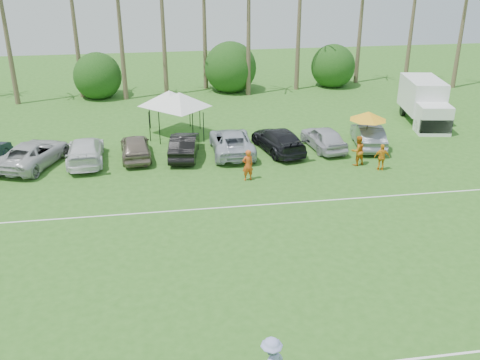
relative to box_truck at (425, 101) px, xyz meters
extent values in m
cube|color=white|center=(-19.10, -12.07, -1.73)|extent=(80.00, 0.10, 0.01)
cone|color=brown|center=(-31.10, 11.93, 3.26)|extent=(0.44, 0.44, 10.00)
cone|color=brown|center=(-27.10, 11.93, 3.76)|extent=(0.44, 0.44, 11.00)
cone|color=brown|center=(-23.10, 11.93, 2.26)|extent=(0.44, 0.44, 8.00)
cone|color=brown|center=(-19.10, 11.93, 2.76)|extent=(0.44, 0.44, 9.00)
cone|color=brown|center=(-15.10, 11.93, 3.26)|extent=(0.44, 0.44, 10.00)
cone|color=brown|center=(-11.10, 11.93, 3.76)|extent=(0.44, 0.44, 11.00)
cone|color=brown|center=(-6.10, 11.93, 2.26)|extent=(0.44, 0.44, 8.00)
cone|color=brown|center=(-1.10, 11.93, 2.76)|extent=(0.44, 0.44, 9.00)
cone|color=brown|center=(3.90, 11.93, 3.26)|extent=(0.44, 0.44, 10.00)
cone|color=brown|center=(7.90, 11.93, 3.76)|extent=(0.44, 0.44, 11.00)
cylinder|color=brown|center=(-25.10, 12.93, -1.04)|extent=(0.30, 0.30, 1.40)
sphere|color=#153D11|center=(-25.10, 12.93, 0.06)|extent=(4.00, 4.00, 4.00)
cylinder|color=brown|center=(-13.10, 12.93, -1.04)|extent=(0.30, 0.30, 1.40)
sphere|color=#153D11|center=(-13.10, 12.93, 0.06)|extent=(4.00, 4.00, 4.00)
cylinder|color=brown|center=(-3.10, 12.93, -1.04)|extent=(0.30, 0.30, 1.40)
sphere|color=#153D11|center=(-3.10, 12.93, 0.06)|extent=(4.00, 4.00, 4.00)
imported|color=#E15419|center=(-15.06, -8.70, -0.81)|extent=(0.76, 0.60, 1.84)
imported|color=orange|center=(-7.98, -7.44, -0.80)|extent=(1.06, 0.91, 1.87)
imported|color=orange|center=(-6.84, -8.46, -0.92)|extent=(1.01, 0.54, 1.64)
cube|color=white|center=(0.13, 0.78, 0.28)|extent=(3.19, 4.88, 2.46)
cube|color=white|center=(-0.40, -2.32, -0.70)|extent=(2.53, 2.13, 2.07)
cube|color=black|center=(-0.53, -3.05, -1.00)|extent=(2.28, 0.67, 0.98)
cube|color=#E5590C|center=(1.35, 0.57, -0.16)|extent=(0.29, 1.55, 0.89)
cylinder|color=black|center=(-1.34, -1.96, -1.29)|extent=(0.44, 0.92, 0.89)
cylinder|color=black|center=(0.60, -2.30, -1.29)|extent=(0.44, 0.92, 0.89)
cylinder|color=black|center=(-0.64, 2.11, -1.29)|extent=(0.44, 0.92, 0.89)
cylinder|color=black|center=(1.30, 1.78, -1.29)|extent=(0.44, 0.92, 0.89)
cylinder|color=black|center=(-20.60, -1.00, -0.68)|extent=(0.06, 0.06, 2.11)
cylinder|color=black|center=(-17.63, -1.00, -0.68)|extent=(0.06, 0.06, 2.11)
cylinder|color=black|center=(-20.60, 1.97, -0.68)|extent=(0.06, 0.06, 2.11)
cylinder|color=black|center=(-17.63, 1.97, -0.68)|extent=(0.06, 0.06, 2.11)
pyramid|color=white|center=(-19.12, 0.48, 1.43)|extent=(4.56, 4.56, 1.06)
cylinder|color=black|center=(-19.94, -1.76, -0.67)|extent=(0.06, 0.06, 2.13)
cylinder|color=black|center=(-16.95, -1.76, -0.67)|extent=(0.06, 0.06, 2.13)
cylinder|color=black|center=(-19.94, 1.23, -0.67)|extent=(0.06, 0.06, 2.13)
cylinder|color=black|center=(-16.95, 1.23, -0.67)|extent=(0.06, 0.06, 2.13)
pyramid|color=white|center=(-18.44, -0.26, 1.46)|extent=(4.60, 4.60, 1.06)
cylinder|color=black|center=(-6.58, -5.21, -0.52)|extent=(0.05, 0.05, 2.44)
cone|color=orange|center=(-6.58, -5.21, 0.70)|extent=(2.44, 2.44, 0.55)
imported|color=#B9B9BA|center=(-27.67, -4.43, -0.97)|extent=(4.29, 6.07, 1.54)
imported|color=white|center=(-24.59, -4.36, -0.97)|extent=(2.45, 5.41, 1.54)
imported|color=#7A6B5D|center=(-21.51, -4.13, -0.97)|extent=(2.13, 4.63, 1.54)
imported|color=black|center=(-18.43, -4.34, -0.97)|extent=(2.31, 4.85, 1.54)
imported|color=#B4BAC6|center=(-15.35, -4.15, -0.97)|extent=(2.59, 5.55, 1.54)
imported|color=black|center=(-12.27, -4.28, -0.97)|extent=(3.20, 5.62, 1.54)
imported|color=silver|center=(-9.19, -4.30, -0.97)|extent=(2.39, 4.71, 1.54)
imported|color=slate|center=(-6.11, -4.39, -0.97)|extent=(2.39, 4.87, 1.54)
camera|label=1|loc=(-19.89, -36.71, 10.63)|focal=40.00mm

